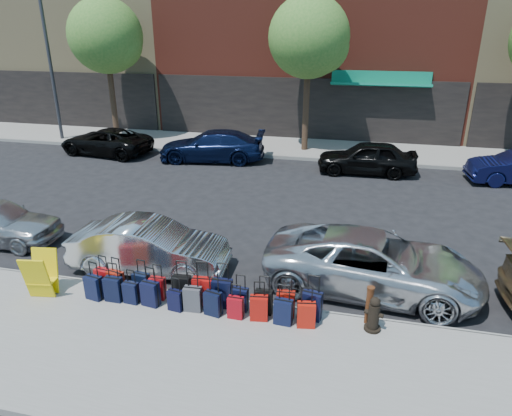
% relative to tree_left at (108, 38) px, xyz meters
% --- Properties ---
extents(ground, '(120.00, 120.00, 0.00)m').
position_rel_tree_left_xyz_m(ground, '(9.86, -9.50, -5.41)').
color(ground, black).
rests_on(ground, ground).
extents(sidewalk_near, '(60.00, 4.00, 0.15)m').
position_rel_tree_left_xyz_m(sidewalk_near, '(9.86, -16.00, -5.34)').
color(sidewalk_near, gray).
rests_on(sidewalk_near, ground).
extents(sidewalk_far, '(60.00, 4.00, 0.15)m').
position_rel_tree_left_xyz_m(sidewalk_far, '(9.86, 0.50, -5.34)').
color(sidewalk_far, gray).
rests_on(sidewalk_far, ground).
extents(curb_near, '(60.00, 0.08, 0.15)m').
position_rel_tree_left_xyz_m(curb_near, '(9.86, -13.98, -5.34)').
color(curb_near, gray).
rests_on(curb_near, ground).
extents(curb_far, '(60.00, 0.08, 0.15)m').
position_rel_tree_left_xyz_m(curb_far, '(9.86, -1.52, -5.34)').
color(curb_far, gray).
rests_on(curb_far, ground).
extents(tree_left, '(3.80, 3.80, 7.27)m').
position_rel_tree_left_xyz_m(tree_left, '(0.00, 0.00, 0.00)').
color(tree_left, black).
rests_on(tree_left, sidewalk_far).
extents(tree_center, '(3.80, 3.80, 7.27)m').
position_rel_tree_left_xyz_m(tree_center, '(10.50, 0.00, 0.00)').
color(tree_center, black).
rests_on(tree_center, sidewalk_far).
extents(streetlight, '(2.59, 0.18, 8.00)m').
position_rel_tree_left_xyz_m(streetlight, '(-2.94, -0.70, -0.75)').
color(streetlight, '#333338').
rests_on(streetlight, sidewalk_far).
extents(suitcase_front_0, '(0.39, 0.25, 0.89)m').
position_rel_tree_left_xyz_m(suitcase_front_0, '(7.41, -14.28, -4.98)').
color(suitcase_front_0, '#A30A0F').
rests_on(suitcase_front_0, sidewalk_near).
extents(suitcase_front_1, '(0.42, 0.28, 0.92)m').
position_rel_tree_left_xyz_m(suitcase_front_1, '(7.79, -14.35, -4.97)').
color(suitcase_front_1, '#961909').
rests_on(suitcase_front_1, sidewalk_near).
extents(suitcase_front_2, '(0.40, 0.25, 0.90)m').
position_rel_tree_left_xyz_m(suitcase_front_2, '(8.40, -14.27, -4.98)').
color(suitcase_front_2, black).
rests_on(suitcase_front_2, sidewalk_near).
extents(suitcase_front_3, '(0.36, 0.20, 0.86)m').
position_rel_tree_left_xyz_m(suitcase_front_3, '(8.83, -14.32, -4.99)').
color(suitcase_front_3, '#97090C').
rests_on(suitcase_front_3, sidewalk_near).
extents(suitcase_front_4, '(0.43, 0.26, 1.00)m').
position_rel_tree_left_xyz_m(suitcase_front_4, '(9.41, -14.27, -4.95)').
color(suitcase_front_4, black).
rests_on(suitcase_front_4, sidewalk_near).
extents(suitcase_front_5, '(0.47, 0.29, 1.07)m').
position_rel_tree_left_xyz_m(suitcase_front_5, '(9.93, -14.32, -4.93)').
color(suitcase_front_5, '#AC0C0B').
rests_on(suitcase_front_5, sidewalk_near).
extents(suitcase_front_6, '(0.45, 0.25, 1.07)m').
position_rel_tree_left_xyz_m(suitcase_front_6, '(10.39, -14.28, -4.93)').
color(suitcase_front_6, black).
rests_on(suitcase_front_6, sidewalk_near).
extents(suitcase_front_7, '(0.37, 0.22, 0.86)m').
position_rel_tree_left_xyz_m(suitcase_front_7, '(10.81, -14.32, -4.99)').
color(suitcase_front_7, black).
rests_on(suitcase_front_7, sidewalk_near).
extents(suitcase_front_8, '(0.38, 0.21, 0.90)m').
position_rel_tree_left_xyz_m(suitcase_front_8, '(11.35, -14.33, -4.98)').
color(suitcase_front_8, black).
rests_on(suitcase_front_8, sidewalk_near).
extents(suitcase_front_9, '(0.41, 0.25, 0.94)m').
position_rel_tree_left_xyz_m(suitcase_front_9, '(11.84, -14.32, -4.97)').
color(suitcase_front_9, '#981309').
rests_on(suitcase_front_9, sidewalk_near).
extents(suitcase_front_10, '(0.46, 0.31, 1.03)m').
position_rel_tree_left_xyz_m(suitcase_front_10, '(12.40, -14.29, -4.94)').
color(suitcase_front_10, black).
rests_on(suitcase_front_10, sidewalk_near).
extents(suitcase_back_0, '(0.43, 0.30, 0.93)m').
position_rel_tree_left_xyz_m(suitcase_back_0, '(7.40, -14.67, -4.97)').
color(suitcase_back_0, black).
rests_on(suitcase_back_0, sidewalk_near).
extents(suitcase_back_1, '(0.40, 0.23, 0.94)m').
position_rel_tree_left_xyz_m(suitcase_back_1, '(7.88, -14.63, -4.97)').
color(suitcase_back_1, black).
rests_on(suitcase_back_1, sidewalk_near).
extents(suitcase_back_2, '(0.36, 0.23, 0.82)m').
position_rel_tree_left_xyz_m(suitcase_back_2, '(8.32, -14.62, -5.00)').
color(suitcase_back_2, black).
rests_on(suitcase_back_2, sidewalk_near).
extents(suitcase_back_3, '(0.42, 0.28, 0.94)m').
position_rel_tree_left_xyz_m(suitcase_back_3, '(8.79, -14.61, -4.97)').
color(suitcase_back_3, black).
rests_on(suitcase_back_3, sidewalk_near).
extents(suitcase_back_4, '(0.35, 0.24, 0.78)m').
position_rel_tree_left_xyz_m(suitcase_back_4, '(9.41, -14.66, -5.02)').
color(suitcase_back_4, black).
rests_on(suitcase_back_4, sidewalk_near).
extents(suitcase_back_5, '(0.40, 0.25, 0.93)m').
position_rel_tree_left_xyz_m(suitcase_back_5, '(9.80, -14.59, -4.97)').
color(suitcase_back_5, '#414247').
rests_on(suitcase_back_5, sidewalk_near).
extents(suitcase_back_6, '(0.41, 0.29, 0.89)m').
position_rel_tree_left_xyz_m(suitcase_back_6, '(10.28, -14.63, -4.98)').
color(suitcase_back_6, black).
rests_on(suitcase_back_6, sidewalk_near).
extents(suitcase_back_7, '(0.34, 0.20, 0.80)m').
position_rel_tree_left_xyz_m(suitcase_back_7, '(10.79, -14.63, -5.01)').
color(suitcase_back_7, '#9C0A14').
rests_on(suitcase_back_7, sidewalk_near).
extents(suitcase_back_8, '(0.41, 0.27, 0.91)m').
position_rel_tree_left_xyz_m(suitcase_back_8, '(11.30, -14.58, -4.98)').
color(suitcase_back_8, '#AB110B').
rests_on(suitcase_back_8, sidewalk_near).
extents(suitcase_back_9, '(0.40, 0.25, 0.91)m').
position_rel_tree_left_xyz_m(suitcase_back_9, '(11.84, -14.61, -4.98)').
color(suitcase_back_9, black).
rests_on(suitcase_back_9, sidewalk_near).
extents(suitcase_back_10, '(0.41, 0.28, 0.91)m').
position_rel_tree_left_xyz_m(suitcase_back_10, '(12.32, -14.59, -4.98)').
color(suitcase_back_10, '#B4170B').
rests_on(suitcase_back_10, sidewalk_near).
extents(fire_hydrant, '(0.40, 0.35, 0.78)m').
position_rel_tree_left_xyz_m(fire_hydrant, '(13.70, -14.39, -4.90)').
color(fire_hydrant, black).
rests_on(fire_hydrant, sidewalk_near).
extents(bollard, '(0.16, 0.16, 0.88)m').
position_rel_tree_left_xyz_m(bollard, '(13.60, -14.18, -4.81)').
color(bollard, '#38190C').
rests_on(bollard, sidewalk_near).
extents(display_rack, '(0.70, 0.75, 1.08)m').
position_rel_tree_left_xyz_m(display_rack, '(6.16, -14.80, -4.73)').
color(display_rack, yellow).
rests_on(display_rack, sidewalk_near).
extents(car_near_1, '(4.20, 1.65, 1.36)m').
position_rel_tree_left_xyz_m(car_near_1, '(7.98, -12.89, -4.73)').
color(car_near_1, silver).
rests_on(car_near_1, ground).
extents(car_near_2, '(5.37, 2.79, 1.44)m').
position_rel_tree_left_xyz_m(car_near_2, '(13.67, -12.51, -4.69)').
color(car_near_2, silver).
rests_on(car_near_2, ground).
extents(car_far_0, '(4.88, 2.72, 1.29)m').
position_rel_tree_left_xyz_m(car_far_0, '(0.74, -2.62, -4.77)').
color(car_far_0, black).
rests_on(car_far_0, ground).
extents(car_far_1, '(5.21, 2.68, 1.44)m').
position_rel_tree_left_xyz_m(car_far_1, '(6.27, -2.55, -4.69)').
color(car_far_1, '#0C1536').
rests_on(car_far_1, ground).
extents(car_far_2, '(4.25, 1.83, 1.43)m').
position_rel_tree_left_xyz_m(car_far_2, '(13.46, -2.93, -4.70)').
color(car_far_2, black).
rests_on(car_far_2, ground).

